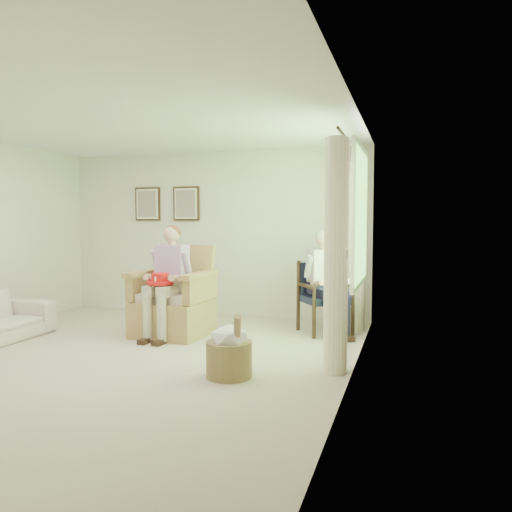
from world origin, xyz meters
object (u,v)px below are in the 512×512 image
at_px(red_hat, 160,280).
at_px(wicker_armchair, 174,306).
at_px(person_wicker, 169,272).
at_px(hatbox, 229,351).
at_px(wood_armchair, 326,294).
at_px(person_dark, 324,275).

bearing_deg(red_hat, wicker_armchair, 87.63).
bearing_deg(wicker_armchair, red_hat, -89.14).
xyz_separation_m(person_wicker, hatbox, (1.32, -1.33, -0.59)).
distance_m(person_wicker, red_hat, 0.21).
distance_m(wicker_armchair, wood_armchair, 2.04).
xyz_separation_m(wood_armchair, red_hat, (-1.90, -1.11, 0.25)).
bearing_deg(person_wicker, wicker_armchair, 93.23).
relative_size(person_dark, red_hat, 4.18).
xyz_separation_m(wicker_armchair, wood_armchair, (1.89, 0.76, 0.14)).
height_order(person_dark, red_hat, person_dark).
xyz_separation_m(red_hat, hatbox, (1.33, -1.13, -0.51)).
xyz_separation_m(wicker_armchair, hatbox, (1.32, -1.49, -0.12)).
bearing_deg(person_wicker, red_hat, -90.97).
bearing_deg(wood_armchair, red_hat, 175.20).
relative_size(wood_armchair, red_hat, 2.90).
distance_m(wicker_armchair, person_wicker, 0.49).
height_order(wicker_armchair, person_wicker, person_wicker).
relative_size(person_wicker, red_hat, 4.40).
bearing_deg(wood_armchair, person_dark, -125.16).
distance_m(wicker_armchair, red_hat, 0.53).
height_order(wicker_armchair, person_dark, person_dark).
xyz_separation_m(person_wicker, red_hat, (-0.01, -0.20, -0.08)).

